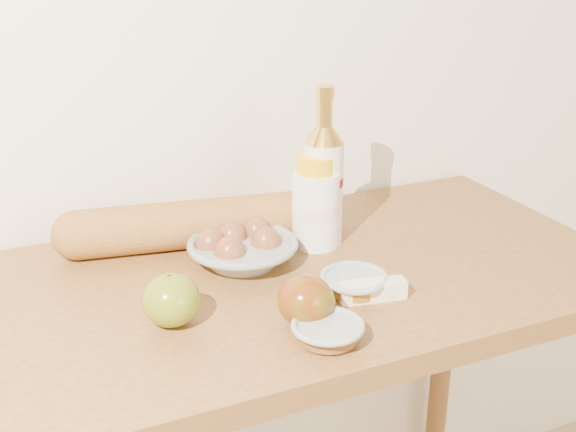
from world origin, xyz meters
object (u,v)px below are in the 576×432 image
(table, at_px, (281,338))
(cream_bottle, at_px, (316,204))
(egg_bowl, at_px, (242,248))
(bourbon_bottle, at_px, (323,182))
(baguette, at_px, (202,223))

(table, height_order, cream_bottle, cream_bottle)
(cream_bottle, bearing_deg, egg_bowl, -177.06)
(table, xyz_separation_m, bourbon_bottle, (0.13, 0.09, 0.24))
(bourbon_bottle, xyz_separation_m, cream_bottle, (-0.02, -0.00, -0.04))
(cream_bottle, distance_m, egg_bowl, 0.16)
(table, height_order, egg_bowl, egg_bowl)
(cream_bottle, bearing_deg, bourbon_bottle, 9.96)
(bourbon_bottle, distance_m, baguette, 0.23)
(egg_bowl, bearing_deg, baguette, 111.82)
(bourbon_bottle, height_order, egg_bowl, bourbon_bottle)
(table, height_order, baguette, baguette)
(cream_bottle, height_order, egg_bowl, cream_bottle)
(table, relative_size, cream_bottle, 6.92)
(table, bearing_deg, baguette, 116.00)
(table, relative_size, baguette, 2.23)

